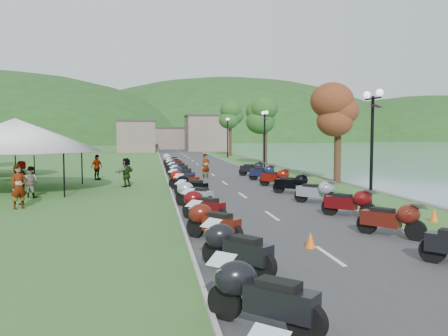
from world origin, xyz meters
name	(u,v)px	position (x,y,z in m)	size (l,w,h in m)	color
road	(204,169)	(0.00, 40.00, 0.01)	(7.00, 120.00, 0.02)	#3B3B3E
hills_backdrop	(163,140)	(0.00, 200.00, 0.00)	(360.00, 120.00, 76.00)	#285621
far_building	(166,136)	(-2.00, 85.00, 2.50)	(18.00, 16.00, 5.00)	#78685D
moto_row_left	(190,187)	(-2.71, 21.66, 0.55)	(2.60, 47.00, 1.10)	#331411
moto_row_right	(346,203)	(2.67, 15.25, 0.55)	(2.60, 36.37, 1.10)	#331411
vendor_tent_main	(16,155)	(-11.93, 25.84, 2.00)	(6.12, 6.12, 4.00)	white
tree_lakeside	(338,126)	(7.09, 27.00, 3.60)	(2.59, 2.59, 7.19)	#2E6525
pedestrian_a	(20,209)	(-10.10, 19.33, 0.00)	(0.68, 0.50, 1.87)	slate
pedestrian_b	(31,198)	(-10.49, 22.93, 0.00)	(0.76, 0.42, 1.56)	slate
pedestrian_c	(21,205)	(-10.37, 20.57, 0.00)	(1.02, 0.42, 1.58)	slate
traffic_cone_near	(310,240)	(-0.22, 10.89, 0.24)	(0.30, 0.30, 0.47)	#F2590C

